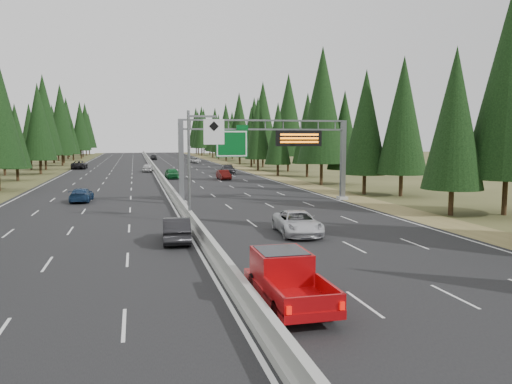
# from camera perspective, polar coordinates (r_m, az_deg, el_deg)

# --- Properties ---
(road) EXTENTS (32.00, 260.00, 0.08)m
(road) POSITION_cam_1_polar(r_m,az_deg,el_deg) (91.03, -11.30, 2.19)
(road) COLOR black
(road) RESTS_ON ground
(shoulder_right) EXTENTS (3.60, 260.00, 0.06)m
(shoulder_right) POSITION_cam_1_polar(r_m,az_deg,el_deg) (93.48, -0.32, 2.40)
(shoulder_right) COLOR olive
(shoulder_right) RESTS_ON ground
(shoulder_left) EXTENTS (3.60, 260.00, 0.06)m
(shoulder_left) POSITION_cam_1_polar(r_m,az_deg,el_deg) (92.02, -22.44, 1.88)
(shoulder_left) COLOR #3E421E
(shoulder_left) RESTS_ON ground
(median_barrier) EXTENTS (0.70, 260.00, 0.85)m
(median_barrier) POSITION_cam_1_polar(r_m,az_deg,el_deg) (91.00, -11.30, 2.42)
(median_barrier) COLOR #979791
(median_barrier) RESTS_ON road
(sign_gantry) EXTENTS (16.75, 0.98, 7.80)m
(sign_gantry) POSITION_cam_1_polar(r_m,az_deg,el_deg) (47.37, 1.86, 5.11)
(sign_gantry) COLOR slate
(sign_gantry) RESTS_ON road
(hov_sign_pole) EXTENTS (2.80, 0.50, 8.00)m
(hov_sign_pole) POSITION_cam_1_polar(r_m,az_deg,el_deg) (36.01, -6.74, 3.89)
(hov_sign_pole) COLOR slate
(hov_sign_pole) RESTS_ON road
(tree_row_right) EXTENTS (12.04, 244.08, 18.66)m
(tree_row_right) POSITION_cam_1_polar(r_m,az_deg,el_deg) (94.32, 2.23, 8.08)
(tree_row_right) COLOR black
(tree_row_right) RESTS_ON ground
(tree_row_left) EXTENTS (12.03, 241.44, 18.90)m
(tree_row_left) POSITION_cam_1_polar(r_m,az_deg,el_deg) (89.33, -25.65, 7.67)
(tree_row_left) COLOR black
(tree_row_left) RESTS_ON ground
(silver_minivan) EXTENTS (2.85, 5.45, 1.47)m
(silver_minivan) POSITION_cam_1_polar(r_m,az_deg,el_deg) (31.59, 4.76, -3.53)
(silver_minivan) COLOR silver
(silver_minivan) RESTS_ON road
(red_pickup) EXTENTS (2.03, 5.69, 1.85)m
(red_pickup) POSITION_cam_1_polar(r_m,az_deg,el_deg) (18.68, 3.28, -9.40)
(red_pickup) COLOR black
(red_pickup) RESTS_ON road
(car_ahead_green) EXTENTS (2.18, 4.81, 1.60)m
(car_ahead_green) POSITION_cam_1_polar(r_m,az_deg,el_deg) (76.50, -9.56, 2.13)
(car_ahead_green) COLOR #155C2A
(car_ahead_green) RESTS_ON road
(car_ahead_dkred) EXTENTS (1.71, 4.31, 1.40)m
(car_ahead_dkred) POSITION_cam_1_polar(r_m,az_deg,el_deg) (73.83, -3.71, 1.98)
(car_ahead_dkred) COLOR #5A0E0C
(car_ahead_dkred) RESTS_ON road
(car_ahead_dkgrey) EXTENTS (2.70, 5.63, 1.58)m
(car_ahead_dkgrey) POSITION_cam_1_polar(r_m,az_deg,el_deg) (85.07, -3.21, 2.59)
(car_ahead_dkgrey) COLOR black
(car_ahead_dkgrey) RESTS_ON road
(car_ahead_white) EXTENTS (2.62, 5.01, 1.35)m
(car_ahead_white) POSITION_cam_1_polar(r_m,az_deg,el_deg) (124.07, -6.98, 3.61)
(car_ahead_white) COLOR #BABABA
(car_ahead_white) RESTS_ON road
(car_ahead_far) EXTENTS (2.25, 4.72, 1.56)m
(car_ahead_far) POSITION_cam_1_polar(r_m,az_deg,el_deg) (144.86, -11.63, 3.92)
(car_ahead_far) COLOR black
(car_ahead_far) RESTS_ON road
(car_onc_near) EXTENTS (1.79, 4.51, 1.46)m
(car_onc_near) POSITION_cam_1_polar(r_m,az_deg,el_deg) (29.56, -9.08, -4.26)
(car_onc_near) COLOR black
(car_onc_near) RESTS_ON road
(car_onc_blue) EXTENTS (2.07, 4.63, 1.32)m
(car_onc_blue) POSITION_cam_1_polar(r_m,az_deg,el_deg) (50.55, -19.32, -0.31)
(car_onc_blue) COLOR navy
(car_onc_blue) RESTS_ON road
(car_onc_white) EXTENTS (2.20, 4.57, 1.51)m
(car_onc_white) POSITION_cam_1_polar(r_m,az_deg,el_deg) (92.62, -12.28, 2.72)
(car_onc_white) COLOR silver
(car_onc_white) RESTS_ON road
(car_onc_far) EXTENTS (2.79, 5.97, 1.65)m
(car_onc_far) POSITION_cam_1_polar(r_m,az_deg,el_deg) (105.60, -19.54, 2.95)
(car_onc_far) COLOR black
(car_onc_far) RESTS_ON road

